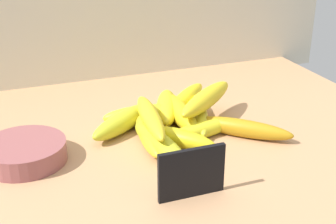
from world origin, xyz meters
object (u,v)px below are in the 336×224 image
(banana_4, at_px, (146,114))
(banana_10, at_px, (200,131))
(banana_6, at_px, (186,98))
(fruit_bowl, at_px, (24,152))
(banana_5, at_px, (148,135))
(banana_9, at_px, (162,145))
(banana_1, at_px, (167,107))
(banana_12, at_px, (150,117))
(banana_2, at_px, (242,128))
(banana_8, at_px, (199,114))
(chalkboard_sign, at_px, (194,174))
(banana_11, at_px, (206,99))
(banana_0, at_px, (179,112))
(banana_7, at_px, (123,121))
(banana_3, at_px, (179,138))

(banana_4, distance_m, banana_10, 0.13)
(banana_6, bearing_deg, fruit_bowl, -160.05)
(banana_4, xyz_separation_m, banana_10, (0.08, -0.10, -0.00))
(banana_5, distance_m, banana_9, 0.05)
(banana_1, xyz_separation_m, banana_12, (-0.07, -0.10, 0.03))
(banana_2, height_order, banana_8, same)
(chalkboard_sign, relative_size, banana_11, 0.54)
(chalkboard_sign, bearing_deg, banana_10, 63.19)
(banana_0, bearing_deg, banana_4, 167.44)
(banana_5, distance_m, banana_6, 0.20)
(chalkboard_sign, bearing_deg, banana_9, 90.66)
(banana_7, bearing_deg, banana_0, 1.50)
(fruit_bowl, distance_m, banana_3, 0.28)
(fruit_bowl, height_order, banana_11, banana_11)
(fruit_bowl, distance_m, banana_5, 0.23)
(banana_0, xyz_separation_m, banana_11, (0.05, -0.03, 0.03))
(banana_8, height_order, banana_12, banana_12)
(banana_0, relative_size, banana_6, 1.10)
(banana_5, distance_m, banana_11, 0.16)
(banana_7, bearing_deg, banana_4, 18.58)
(banana_9, height_order, banana_10, banana_9)
(banana_3, height_order, banana_5, same)
(banana_3, distance_m, banana_10, 0.05)
(banana_1, distance_m, banana_9, 0.17)
(banana_4, relative_size, banana_6, 0.99)
(fruit_bowl, xyz_separation_m, banana_0, (0.32, 0.06, 0.00))
(chalkboard_sign, height_order, banana_6, chalkboard_sign)
(chalkboard_sign, relative_size, banana_3, 0.72)
(banana_7, bearing_deg, banana_3, -52.33)
(fruit_bowl, relative_size, banana_12, 0.75)
(banana_2, relative_size, banana_5, 1.14)
(banana_3, height_order, banana_6, same)
(banana_1, relative_size, banana_9, 0.87)
(banana_7, relative_size, banana_9, 0.91)
(banana_4, height_order, banana_9, same)
(banana_9, bearing_deg, banana_12, 92.76)
(banana_2, bearing_deg, banana_7, 153.58)
(banana_4, relative_size, banana_12, 0.91)
(banana_4, relative_size, banana_11, 0.89)
(banana_0, bearing_deg, chalkboard_sign, -107.04)
(banana_1, distance_m, banana_8, 0.07)
(banana_12, bearing_deg, banana_0, 38.05)
(banana_0, height_order, banana_11, banana_11)
(banana_1, xyz_separation_m, banana_4, (-0.05, -0.02, -0.00))
(fruit_bowl, xyz_separation_m, banana_8, (0.36, 0.04, -0.00))
(banana_2, distance_m, banana_11, 0.10)
(banana_5, bearing_deg, banana_11, 18.20)
(banana_3, bearing_deg, banana_6, 63.43)
(banana_0, xyz_separation_m, banana_9, (-0.08, -0.13, -0.00))
(banana_4, bearing_deg, banana_8, -16.85)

